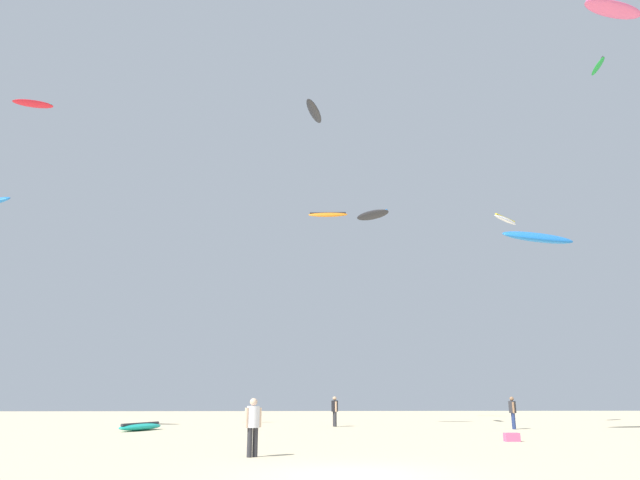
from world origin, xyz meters
TOP-DOWN VIEW (x-y plane):
  - ground_plane at (0.00, 0.00)m, footprint 120.00×120.00m
  - person_foreground at (-2.47, 4.07)m, footprint 0.47×0.37m
  - person_midground at (10.49, 18.29)m, footprint 0.38×0.56m
  - person_left at (1.04, 21.45)m, footprint 0.39×0.55m
  - kite_grounded_near at (-9.25, 17.81)m, footprint 2.08×3.41m
  - cooler_box at (7.17, 9.66)m, footprint 0.56×0.36m
  - kite_aloft_0 at (-17.15, 17.82)m, footprint 2.35×1.19m
  - kite_aloft_1 at (-0.30, 19.16)m, footprint 1.56×3.23m
  - kite_aloft_2 at (5.06, 32.24)m, footprint 2.98×2.78m
  - kite_aloft_3 at (11.61, 15.36)m, footprint 4.68×2.55m
  - kite_aloft_4 at (20.30, 21.97)m, footprint 1.08×2.43m
  - kite_aloft_6 at (0.68, 21.43)m, footprint 2.57×0.92m
  - kite_aloft_7 at (13.22, 23.88)m, footprint 2.63×2.49m
  - kite_aloft_8 at (18.46, 16.44)m, footprint 4.52×2.36m

SIDE VIEW (x-z plane):
  - ground_plane at x=0.00m, z-range 0.00..0.00m
  - cooler_box at x=7.17m, z-range 0.00..0.32m
  - kite_grounded_near at x=-9.25m, z-range -0.01..0.39m
  - person_foreground at x=-2.47m, z-range 0.14..1.77m
  - person_midground at x=10.49m, z-range 0.14..1.83m
  - person_left at x=1.04m, z-range 0.14..1.85m
  - kite_aloft_3 at x=11.61m, z-range 9.37..10.39m
  - kite_aloft_6 at x=0.68m, z-range 12.73..13.32m
  - kite_aloft_7 at x=13.22m, z-range 13.26..13.94m
  - kite_aloft_2 at x=5.06m, z-range 16.17..16.98m
  - kite_aloft_0 at x=-17.15m, z-range 18.40..18.76m
  - kite_aloft_1 at x=-0.30m, z-range 18.80..19.50m
  - kite_aloft_4 at x=20.30m, z-range 24.43..24.99m
  - kite_aloft_8 at x=18.46m, z-range 24.90..25.53m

